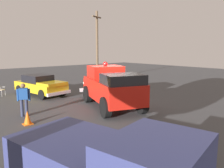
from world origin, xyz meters
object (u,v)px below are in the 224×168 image
object	(u,v)px
spectator_seated	(102,86)
spectator_standing	(24,98)
lawn_chair_near_truck	(101,87)
utility_pole	(97,45)
classic_hot_rod	(41,85)
lawn_chair_by_car	(90,83)
traffic_cone	(27,118)
vintage_fire_truck	(111,86)

from	to	relation	value
spectator_seated	spectator_standing	world-z (taller)	spectator_standing
lawn_chair_near_truck	utility_pole	distance (m)	8.54
classic_hot_rod	lawn_chair_near_truck	xyz separation A→B (m)	(2.86, 3.39, -0.16)
lawn_chair_near_truck	lawn_chair_by_car	xyz separation A→B (m)	(-2.14, 0.50, 0.00)
spectator_standing	traffic_cone	world-z (taller)	spectator_standing
vintage_fire_truck	lawn_chair_near_truck	world-z (taller)	vintage_fire_truck
vintage_fire_truck	spectator_seated	size ratio (longest dim) A/B	4.91
lawn_chair_by_car	traffic_cone	world-z (taller)	lawn_chair_by_car
lawn_chair_by_car	lawn_chair_near_truck	bearing A→B (deg)	-13.28
utility_pole	traffic_cone	xyz separation A→B (m)	(9.52, -11.14, -3.44)
vintage_fire_truck	utility_pole	xyz separation A→B (m)	(-9.51, 6.24, 2.55)
lawn_chair_by_car	spectator_standing	bearing A→B (deg)	-60.43
utility_pole	lawn_chair_near_truck	bearing A→B (deg)	-35.00
spectator_standing	utility_pole	xyz separation A→B (m)	(-8.19, 10.80, 2.78)
lawn_chair_by_car	utility_pole	size ratio (longest dim) A/B	0.14
lawn_chair_by_car	utility_pole	distance (m)	6.73
spectator_standing	vintage_fire_truck	bearing A→B (deg)	73.86
classic_hot_rod	utility_pole	distance (m)	9.23
lawn_chair_near_truck	lawn_chair_by_car	distance (m)	2.20
spectator_standing	spectator_seated	bearing A→B (deg)	104.30
vintage_fire_truck	traffic_cone	xyz separation A→B (m)	(0.01, -4.90, -0.89)
spectator_seated	utility_pole	bearing A→B (deg)	145.10
lawn_chair_near_truck	traffic_cone	world-z (taller)	lawn_chair_near_truck
lawn_chair_near_truck	vintage_fire_truck	bearing A→B (deg)	-29.29
classic_hot_rod	spectator_standing	size ratio (longest dim) A/B	2.75
classic_hot_rod	lawn_chair_by_car	distance (m)	3.96
vintage_fire_truck	traffic_cone	size ratio (longest dim) A/B	9.97
classic_hot_rod	utility_pole	bearing A→B (deg)	114.62
vintage_fire_truck	classic_hot_rod	xyz separation A→B (m)	(-5.87, -1.70, -0.45)
lawn_chair_by_car	spectator_standing	distance (m)	7.77
lawn_chair_by_car	utility_pole	xyz separation A→B (m)	(-4.36, 4.04, 3.16)
lawn_chair_by_car	vintage_fire_truck	bearing A→B (deg)	-23.07
traffic_cone	classic_hot_rod	bearing A→B (deg)	151.43
lawn_chair_by_car	spectator_seated	bearing A→B (deg)	-14.16
vintage_fire_truck	utility_pole	size ratio (longest dim) A/B	0.88
spectator_seated	traffic_cone	world-z (taller)	spectator_seated
utility_pole	traffic_cone	distance (m)	15.05
lawn_chair_near_truck	traffic_cone	distance (m)	7.26
classic_hot_rod	traffic_cone	distance (m)	6.71
spectator_standing	lawn_chair_near_truck	bearing A→B (deg)	105.15
spectator_seated	spectator_standing	distance (m)	6.39
traffic_cone	spectator_standing	bearing A→B (deg)	165.45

